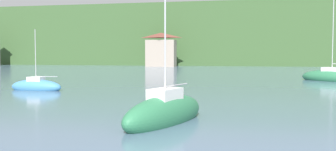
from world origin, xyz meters
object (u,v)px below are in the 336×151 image
at_px(sailboat_mid_3, 36,86).
at_px(sailboat_far_7, 332,77).
at_px(sailboat_mid_10, 165,113).
at_px(shore_building_westcentral, 161,50).

height_order(sailboat_mid_3, sailboat_far_7, sailboat_far_7).
height_order(sailboat_far_7, sailboat_mid_10, sailboat_far_7).
distance_m(sailboat_mid_3, sailboat_far_7, 30.50).
distance_m(shore_building_westcentral, sailboat_mid_3, 58.74).
bearing_deg(shore_building_westcentral, sailboat_mid_10, -76.81).
distance_m(sailboat_far_7, sailboat_mid_10, 31.04).
bearing_deg(sailboat_far_7, shore_building_westcentral, -15.65).
relative_size(shore_building_westcentral, sailboat_far_7, 0.79).
bearing_deg(sailboat_mid_3, shore_building_westcentral, -84.56).
xyz_separation_m(sailboat_far_7, sailboat_mid_10, (-12.34, -28.48, -0.01)).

